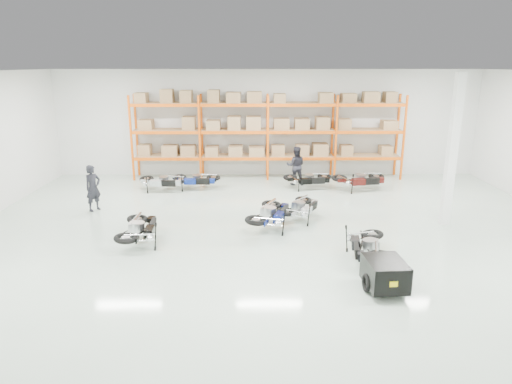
{
  "coord_description": "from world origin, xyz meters",
  "views": [
    {
      "loc": [
        -0.65,
        -12.59,
        4.71
      ],
      "look_at": [
        -0.54,
        0.22,
        1.1
      ],
      "focal_mm": 32.0,
      "sensor_mm": 36.0,
      "label": 1
    }
  ],
  "objects_px": {
    "moto_back_b": "(162,178)",
    "moto_back_d": "(360,176)",
    "moto_back_a": "(195,177)",
    "person_left": "(93,188)",
    "trailer": "(385,274)",
    "moto_silver_left": "(301,204)",
    "moto_blue_centre": "(272,210)",
    "moto_back_c": "(309,176)",
    "moto_touring_right": "(367,241)",
    "moto_black_far_left": "(140,225)",
    "person_back": "(296,166)"
  },
  "relations": [
    {
      "from": "moto_back_b",
      "to": "moto_back_d",
      "type": "bearing_deg",
      "value": -83.72
    },
    {
      "from": "moto_back_d",
      "to": "moto_back_a",
      "type": "bearing_deg",
      "value": 78.59
    },
    {
      "from": "moto_back_a",
      "to": "person_left",
      "type": "distance_m",
      "value": 4.05
    },
    {
      "from": "trailer",
      "to": "moto_silver_left",
      "type": "bearing_deg",
      "value": 101.46
    },
    {
      "from": "moto_blue_centre",
      "to": "moto_back_d",
      "type": "bearing_deg",
      "value": -111.55
    },
    {
      "from": "moto_back_b",
      "to": "trailer",
      "type": "bearing_deg",
      "value": -136.15
    },
    {
      "from": "person_left",
      "to": "moto_back_c",
      "type": "bearing_deg",
      "value": -34.22
    },
    {
      "from": "moto_touring_right",
      "to": "moto_back_d",
      "type": "height_order",
      "value": "moto_back_d"
    },
    {
      "from": "moto_silver_left",
      "to": "moto_back_a",
      "type": "xyz_separation_m",
      "value": [
        -3.72,
        3.67,
        -0.01
      ]
    },
    {
      "from": "moto_back_b",
      "to": "moto_black_far_left",
      "type": "bearing_deg",
      "value": -169.4
    },
    {
      "from": "moto_black_far_left",
      "to": "moto_back_c",
      "type": "distance_m",
      "value": 7.67
    },
    {
      "from": "moto_blue_centre",
      "to": "person_left",
      "type": "distance_m",
      "value": 6.08
    },
    {
      "from": "trailer",
      "to": "person_back",
      "type": "xyz_separation_m",
      "value": [
        -1.07,
        9.01,
        0.37
      ]
    },
    {
      "from": "moto_blue_centre",
      "to": "moto_back_b",
      "type": "height_order",
      "value": "moto_blue_centre"
    },
    {
      "from": "moto_blue_centre",
      "to": "moto_back_d",
      "type": "height_order",
      "value": "moto_blue_centre"
    },
    {
      "from": "moto_back_c",
      "to": "moto_back_b",
      "type": "bearing_deg",
      "value": 88.16
    },
    {
      "from": "moto_black_far_left",
      "to": "moto_back_d",
      "type": "distance_m",
      "value": 8.96
    },
    {
      "from": "moto_silver_left",
      "to": "person_back",
      "type": "bearing_deg",
      "value": -63.64
    },
    {
      "from": "moto_silver_left",
      "to": "moto_blue_centre",
      "type": "bearing_deg",
      "value": 67.85
    },
    {
      "from": "moto_black_far_left",
      "to": "person_left",
      "type": "relative_size",
      "value": 1.16
    },
    {
      "from": "moto_blue_centre",
      "to": "person_back",
      "type": "xyz_separation_m",
      "value": [
        1.18,
        5.08,
        0.21
      ]
    },
    {
      "from": "moto_silver_left",
      "to": "person_left",
      "type": "distance_m",
      "value": 6.85
    },
    {
      "from": "person_back",
      "to": "moto_back_a",
      "type": "bearing_deg",
      "value": 14.04
    },
    {
      "from": "moto_silver_left",
      "to": "moto_black_far_left",
      "type": "xyz_separation_m",
      "value": [
        -4.54,
        -1.94,
        0.03
      ]
    },
    {
      "from": "moto_back_a",
      "to": "moto_back_b",
      "type": "height_order",
      "value": "same"
    },
    {
      "from": "moto_back_d",
      "to": "moto_back_b",
      "type": "bearing_deg",
      "value": 80.94
    },
    {
      "from": "moto_black_far_left",
      "to": "moto_back_b",
      "type": "height_order",
      "value": "moto_black_far_left"
    },
    {
      "from": "moto_silver_left",
      "to": "moto_back_b",
      "type": "xyz_separation_m",
      "value": [
        -4.96,
        3.41,
        -0.01
      ]
    },
    {
      "from": "moto_back_c",
      "to": "person_left",
      "type": "relative_size",
      "value": 1.07
    },
    {
      "from": "moto_blue_centre",
      "to": "moto_back_a",
      "type": "xyz_separation_m",
      "value": [
        -2.77,
        4.42,
        -0.07
      ]
    },
    {
      "from": "moto_back_a",
      "to": "moto_back_c",
      "type": "distance_m",
      "value": 4.39
    },
    {
      "from": "moto_black_far_left",
      "to": "person_left",
      "type": "bearing_deg",
      "value": -55.17
    },
    {
      "from": "moto_black_far_left",
      "to": "moto_touring_right",
      "type": "xyz_separation_m",
      "value": [
        5.84,
        -1.14,
        -0.03
      ]
    },
    {
      "from": "trailer",
      "to": "moto_back_c",
      "type": "bearing_deg",
      "value": 90.2
    },
    {
      "from": "moto_blue_centre",
      "to": "moto_touring_right",
      "type": "xyz_separation_m",
      "value": [
        2.25,
        -2.33,
        -0.06
      ]
    },
    {
      "from": "trailer",
      "to": "person_left",
      "type": "xyz_separation_m",
      "value": [
        -8.07,
        5.7,
        0.36
      ]
    },
    {
      "from": "moto_silver_left",
      "to": "trailer",
      "type": "bearing_deg",
      "value": 134.98
    },
    {
      "from": "trailer",
      "to": "moto_back_c",
      "type": "distance_m",
      "value": 8.39
    },
    {
      "from": "moto_back_a",
      "to": "moto_back_c",
      "type": "height_order",
      "value": "moto_back_c"
    },
    {
      "from": "moto_black_far_left",
      "to": "moto_blue_centre",
      "type": "bearing_deg",
      "value": -163.77
    },
    {
      "from": "person_back",
      "to": "moto_back_c",
      "type": "bearing_deg",
      "value": 129.01
    },
    {
      "from": "moto_back_c",
      "to": "person_left",
      "type": "height_order",
      "value": "person_left"
    },
    {
      "from": "moto_back_b",
      "to": "person_left",
      "type": "height_order",
      "value": "person_left"
    },
    {
      "from": "moto_back_c",
      "to": "person_left",
      "type": "distance_m",
      "value": 7.91
    },
    {
      "from": "moto_touring_right",
      "to": "person_left",
      "type": "relative_size",
      "value": 1.1
    },
    {
      "from": "moto_silver_left",
      "to": "person_back",
      "type": "xyz_separation_m",
      "value": [
        0.23,
        4.33,
        0.27
      ]
    },
    {
      "from": "moto_back_a",
      "to": "person_back",
      "type": "relative_size",
      "value": 1.05
    },
    {
      "from": "moto_blue_centre",
      "to": "moto_touring_right",
      "type": "height_order",
      "value": "moto_blue_centre"
    },
    {
      "from": "moto_blue_centre",
      "to": "trailer",
      "type": "xyz_separation_m",
      "value": [
        2.25,
        -3.93,
        -0.16
      ]
    },
    {
      "from": "moto_black_far_left",
      "to": "moto_back_c",
      "type": "height_order",
      "value": "moto_black_far_left"
    }
  ]
}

